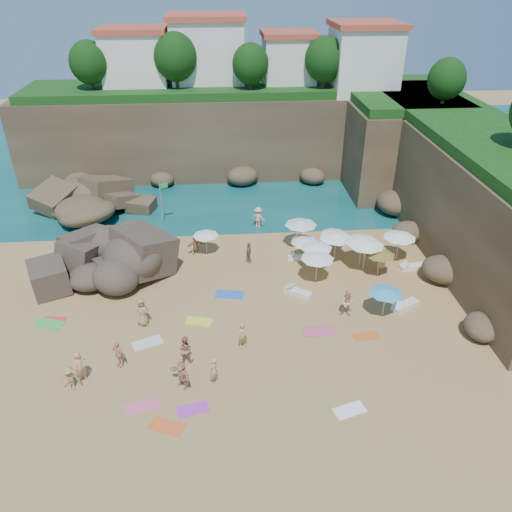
{
  "coord_description": "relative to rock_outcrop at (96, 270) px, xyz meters",
  "views": [
    {
      "loc": [
        -0.21,
        -26.09,
        19.19
      ],
      "look_at": [
        2.0,
        3.0,
        2.0
      ],
      "focal_mm": 35.0,
      "sensor_mm": 36.0,
      "label": 1
    }
  ],
  "objects": [
    {
      "name": "cliff_corner",
      "position": [
        26.42,
        14.79,
        4.0
      ],
      "size": [
        10.0,
        12.0,
        8.0
      ],
      "primitive_type": "cube",
      "color": "brown",
      "rests_on": "ground"
    },
    {
      "name": "lounger_4",
      "position": [
        14.11,
        -4.06,
        0.15
      ],
      "size": [
        1.92,
        1.58,
        0.29
      ],
      "primitive_type": "cube",
      "rotation": [
        0.0,
        0.0,
        -0.59
      ],
      "color": "silver",
      "rests_on": "ground"
    },
    {
      "name": "parasol_11",
      "position": [
        15.57,
        -2.58,
        1.99
      ],
      "size": [
        2.29,
        2.29,
        2.16
      ],
      "color": "silver",
      "rests_on": "ground"
    },
    {
      "name": "lounger_1",
      "position": [
        15.58,
        3.12,
        0.14
      ],
      "size": [
        1.83,
        0.69,
        0.28
      ],
      "primitive_type": "cube",
      "rotation": [
        0.0,
        0.0,
        0.05
      ],
      "color": "white",
      "rests_on": "ground"
    },
    {
      "name": "lounger_0",
      "position": [
        16.29,
        1.42,
        0.14
      ],
      "size": [
        1.81,
        1.45,
        0.28
      ],
      "primitive_type": "cube",
      "rotation": [
        0.0,
        0.0,
        0.57
      ],
      "color": "silver",
      "rests_on": "ground"
    },
    {
      "name": "person_stand_2",
      "position": [
        12.22,
        5.95,
        0.91
      ],
      "size": [
        1.27,
        0.96,
        1.82
      ],
      "primitive_type": "imported",
      "rotation": [
        0.0,
        0.0,
        2.68
      ],
      "color": "#F7B08C",
      "rests_on": "ground"
    },
    {
      "name": "parasol_3",
      "position": [
        15.79,
        -1.05,
        1.96
      ],
      "size": [
        2.26,
        2.26,
        2.14
      ],
      "color": "silver",
      "rests_on": "ground"
    },
    {
      "name": "person_stand_0",
      "position": [
        1.54,
        -11.2,
        0.97
      ],
      "size": [
        0.81,
        0.84,
        1.94
      ],
      "primitive_type": "imported",
      "rotation": [
        0.0,
        0.0,
        0.86
      ],
      "color": "tan",
      "rests_on": "ground"
    },
    {
      "name": "parasol_5",
      "position": [
        15.15,
        0.06,
        1.8
      ],
      "size": [
        2.07,
        2.07,
        1.96
      ],
      "color": "silver",
      "rests_on": "ground"
    },
    {
      "name": "towel_2",
      "position": [
        6.17,
        -14.57,
        0.01
      ],
      "size": [
        1.88,
        1.45,
        0.03
      ],
      "primitive_type": "cube",
      "rotation": [
        0.0,
        0.0,
        -0.41
      ],
      "color": "#E75B24",
      "rests_on": "ground"
    },
    {
      "name": "parasol_7",
      "position": [
        15.19,
        2.31,
        2.13
      ],
      "size": [
        2.45,
        2.45,
        2.32
      ],
      "color": "silver",
      "rests_on": "ground"
    },
    {
      "name": "person_stand_6",
      "position": [
        8.46,
        -11.8,
        0.81
      ],
      "size": [
        0.68,
        0.71,
        1.63
      ],
      "primitive_type": "imported",
      "rotation": [
        0.0,
        0.0,
        4.02
      ],
      "color": "tan",
      "rests_on": "ground"
    },
    {
      "name": "parasol_9",
      "position": [
        19.09,
        -0.85,
        2.21
      ],
      "size": [
        2.55,
        2.55,
        2.41
      ],
      "color": "silver",
      "rests_on": "ground"
    },
    {
      "name": "clifftop_trees",
      "position": [
        14.19,
        14.31,
        11.26
      ],
      "size": [
        35.6,
        23.82,
        4.4
      ],
      "color": "#11380F",
      "rests_on": "ground"
    },
    {
      "name": "flag_pole",
      "position": [
        4.31,
        7.21,
        2.4
      ],
      "size": [
        0.71,
        0.3,
        3.76
      ],
      "color": "silver",
      "rests_on": "ground"
    },
    {
      "name": "parasol_6",
      "position": [
        20.1,
        -2.13,
        1.81
      ],
      "size": [
        2.08,
        2.08,
        1.97
      ],
      "color": "silver",
      "rests_on": "ground"
    },
    {
      "name": "towel_5",
      "position": [
        4.57,
        -8.35,
        0.02
      ],
      "size": [
        1.94,
        1.45,
        0.03
      ],
      "primitive_type": "cube",
      "rotation": [
        0.0,
        0.0,
        0.38
      ],
      "color": "silver",
      "rests_on": "ground"
    },
    {
      "name": "marina_masts",
      "position": [
        -7.08,
        24.79,
        3.0
      ],
      "size": [
        3.1,
        0.1,
        6.0
      ],
      "color": "white",
      "rests_on": "ground"
    },
    {
      "name": "parasol_2",
      "position": [
        17.43,
        0.04,
        2.11
      ],
      "size": [
        2.43,
        2.43,
        2.3
      ],
      "color": "silver",
      "rests_on": "ground"
    },
    {
      "name": "cliff_right",
      "position": [
        28.42,
        2.79,
        4.0
      ],
      "size": [
        8.0,
        30.0,
        8.0
      ],
      "primitive_type": "cube",
      "color": "brown",
      "rests_on": "ground"
    },
    {
      "name": "rock_outcrop",
      "position": [
        0.0,
        0.0,
        0.0
      ],
      "size": [
        9.57,
        8.02,
        3.34
      ],
      "primitive_type": null,
      "rotation": [
        0.0,
        0.0,
        -0.23
      ],
      "color": "brown",
      "rests_on": "ground"
    },
    {
      "name": "parasol_8",
      "position": [
        22.07,
        -0.18,
        2.08
      ],
      "size": [
        2.4,
        2.4,
        2.27
      ],
      "color": "silver",
      "rests_on": "ground"
    },
    {
      "name": "towel_1",
      "position": [
        4.89,
        -13.26,
        0.01
      ],
      "size": [
        1.83,
        1.29,
        0.03
      ],
      "primitive_type": "cube",
      "rotation": [
        0.0,
        0.0,
        0.31
      ],
      "color": "#E95A81",
      "rests_on": "ground"
    },
    {
      "name": "person_stand_4",
      "position": [
        20.58,
        -1.25,
        0.87
      ],
      "size": [
        0.87,
        0.96,
        1.73
      ],
      "primitive_type": "imported",
      "rotation": [
        0.0,
        0.0,
        -0.95
      ],
      "color": "tan",
      "rests_on": "ground"
    },
    {
      "name": "towel_10",
      "position": [
        17.52,
        -8.73,
        0.01
      ],
      "size": [
        1.61,
        0.94,
        0.03
      ],
      "primitive_type": "cube",
      "rotation": [
        0.0,
        0.0,
        0.12
      ],
      "color": "orange",
      "rests_on": "ground"
    },
    {
      "name": "towel_4",
      "position": [
        7.54,
        -6.55,
        0.01
      ],
      "size": [
        1.81,
        1.22,
        0.03
      ],
      "primitive_type": "cube",
      "rotation": [
        0.0,
        0.0,
        -0.25
      ],
      "color": "#DBE43C",
      "rests_on": "ground"
    },
    {
      "name": "towel_8",
      "position": [
        9.52,
        -3.78,
        0.02
      ],
      "size": [
        2.02,
        1.26,
        0.03
      ],
      "primitive_type": "cube",
      "rotation": [
        0.0,
        0.0,
        -0.18
      ],
      "color": "blue",
      "rests_on": "ground"
    },
    {
      "name": "lounger_5",
      "position": [
        20.78,
        -6.08,
        0.15
      ],
      "size": [
        2.05,
        1.55,
        0.31
      ],
      "primitive_type": "cube",
      "rotation": [
        0.0,
        0.0,
        0.51
      ],
      "color": "silver",
      "rests_on": "ground"
    },
    {
      "name": "towel_7",
      "position": [
        -1.48,
        -5.75,
        0.01
      ],
      "size": [
        1.54,
        0.89,
        0.03
      ],
      "primitive_type": "cube",
      "rotation": [
        0.0,
        0.0,
        -0.11
      ],
      "color": "#EE2A3E",
      "rests_on": "ground"
    },
    {
      "name": "lounger_2",
      "position": [
        22.89,
        -1.45,
        0.15
      ],
      "size": [
        1.96,
        0.88,
        0.29
      ],
      "primitive_type": "cube",
      "rotation": [
        0.0,
        0.0,
        0.14
      ],
      "color": "white",
      "rests_on": "ground"
    },
    {
      "name": "towel_3",
      "position": [
        -1.65,
        -6.1,
        0.02
      ],
      "size": [
        1.95,
        1.39,
        0.03
      ],
      "primitive_type": "cube",
      "rotation": [
        0.0,
        0.0,
        -0.32
      ],
      "color": "green",
      "rests_on": "ground"
    },
    {
      "name": "person_stand_1",
      "position": [
        6.9,
        -10.01,
        0.83
      ],
      "size": [
        0.94,
        0.81,
        1.67
      ],
      "primitive_type": "imported",
      "rotation": [
        0.0,
        0.0,
        2.89
      ],
      "color": "#AC6E56",
      "rests_on": "ground"
    },
    {
      "name": "person_lie_5",
      "position": [
        16.81,
        -6.63,
        0.35
      ],
      "size": [
        1.3,
        1.99,
        0.7
      ],
      "primitive_type": "imported",
      "rotation": [
        0.0,
        0.0,
        -0.24
      ],
      "color": "#E89F84",
      "rests_on": "ground"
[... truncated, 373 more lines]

